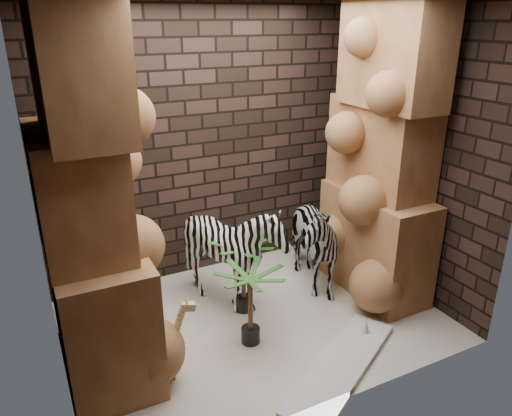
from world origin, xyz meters
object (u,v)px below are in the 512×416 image
palm_front (244,276)px  giraffe_toy (159,342)px  surfboard (341,366)px  zebra_right (306,232)px  palm_back (250,307)px  zebra_left (233,259)px

palm_front → giraffe_toy: bearing=-149.3°
giraffe_toy → surfboard: size_ratio=0.48×
zebra_right → palm_back: zebra_right is taller
palm_front → zebra_right: bearing=12.0°
zebra_right → surfboard: zebra_right is taller
palm_front → palm_back: bearing=-108.8°
zebra_right → palm_front: size_ratio=1.61×
palm_back → surfboard: (0.52, -0.68, -0.35)m
surfboard → zebra_right: bearing=40.6°
giraffe_toy → palm_front: (1.03, 0.61, 0.03)m
giraffe_toy → palm_front: palm_front is taller
zebra_right → giraffe_toy: zebra_right is taller
zebra_left → palm_front: bearing=-46.2°
palm_back → zebra_left: bearing=79.6°
zebra_left → giraffe_toy: size_ratio=1.62×
zebra_right → zebra_left: (-0.88, -0.06, -0.10)m
palm_back → surfboard: 0.92m
zebra_left → surfboard: 1.45m
zebra_left → giraffe_toy: (-0.98, -0.73, -0.17)m
giraffe_toy → palm_back: 0.87m
surfboard → palm_front: bearing=76.6°
palm_back → zebra_right: bearing=34.1°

